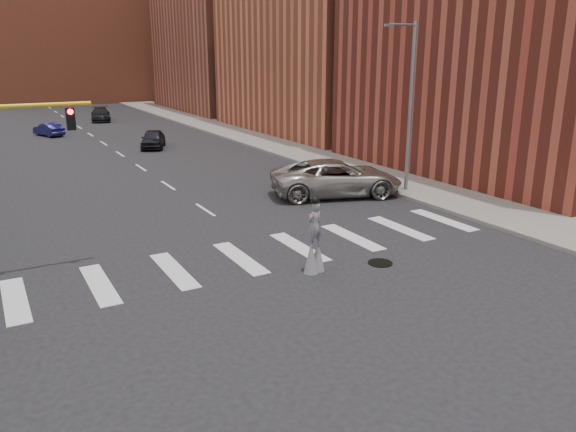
{
  "coord_description": "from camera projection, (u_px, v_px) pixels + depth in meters",
  "views": [
    {
      "loc": [
        -9.33,
        -17.23,
        7.47
      ],
      "look_at": [
        0.23,
        0.0,
        1.7
      ],
      "focal_mm": 35.0,
      "sensor_mm": 36.0,
      "label": 1
    }
  ],
  "objects": [
    {
      "name": "car_mid",
      "position": [
        49.0,
        129.0,
        51.77
      ],
      "size": [
        2.54,
        3.92,
        1.22
      ],
      "primitive_type": "imported",
      "rotation": [
        0.0,
        0.0,
        3.51
      ],
      "color": "navy",
      "rests_on": "ground"
    },
    {
      "name": "car_far",
      "position": [
        101.0,
        115.0,
        62.98
      ],
      "size": [
        2.91,
        5.28,
        1.45
      ],
      "primitive_type": "imported",
      "rotation": [
        0.0,
        0.0,
        -0.18
      ],
      "color": "black",
      "rests_on": "ground"
    },
    {
      "name": "building_far",
      "position": [
        234.0,
        32.0,
        73.66
      ],
      "size": [
        16.0,
        22.0,
        20.0
      ],
      "primitive_type": "cube",
      "color": "#984A38",
      "rests_on": "ground"
    },
    {
      "name": "car_near",
      "position": [
        153.0,
        139.0,
        45.27
      ],
      "size": [
        3.18,
        4.61,
        1.46
      ],
      "primitive_type": "imported",
      "rotation": [
        0.0,
        0.0,
        -0.38
      ],
      "color": "black",
      "rests_on": "ground"
    },
    {
      "name": "building_mid",
      "position": [
        335.0,
        2.0,
        52.95
      ],
      "size": [
        16.0,
        22.0,
        24.0
      ],
      "primitive_type": "cube",
      "color": "#BE5A3B",
      "rests_on": "ground"
    },
    {
      "name": "manhole",
      "position": [
        380.0,
        263.0,
        20.62
      ],
      "size": [
        0.9,
        0.9,
        0.04
      ],
      "primitive_type": "cylinder",
      "color": "black",
      "rests_on": "ground"
    },
    {
      "name": "suv_crossing",
      "position": [
        336.0,
        178.0,
        30.15
      ],
      "size": [
        7.65,
        5.18,
        1.95
      ],
      "primitive_type": "imported",
      "rotation": [
        0.0,
        0.0,
        1.27
      ],
      "color": "#A4A29A",
      "rests_on": "ground"
    },
    {
      "name": "building_backdrop",
      "position": [
        76.0,
        42.0,
        86.63
      ],
      "size": [
        26.0,
        14.0,
        18.0
      ],
      "primitive_type": "cube",
      "color": "#BE5A3B",
      "rests_on": "ground"
    },
    {
      "name": "ground_plane",
      "position": [
        283.0,
        261.0,
        20.9
      ],
      "size": [
        160.0,
        160.0,
        0.0
      ],
      "primitive_type": "plane",
      "color": "black",
      "rests_on": "ground"
    },
    {
      "name": "stilt_performer",
      "position": [
        315.0,
        244.0,
        19.57
      ],
      "size": [
        0.83,
        0.6,
        2.73
      ],
      "rotation": [
        0.0,
        0.0,
        3.39
      ],
      "color": "#2F1E13",
      "rests_on": "ground"
    },
    {
      "name": "streetlight",
      "position": [
        409.0,
        103.0,
        29.64
      ],
      "size": [
        2.05,
        0.2,
        9.0
      ],
      "color": "slate",
      "rests_on": "ground"
    },
    {
      "name": "sidewalk_right",
      "position": [
        272.0,
        142.0,
        47.68
      ],
      "size": [
        5.0,
        90.0,
        0.18
      ],
      "primitive_type": "cube",
      "color": "slate",
      "rests_on": "ground"
    }
  ]
}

